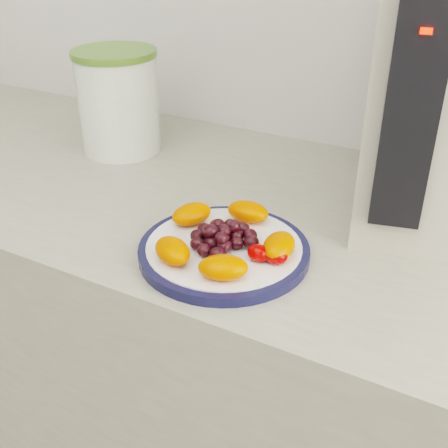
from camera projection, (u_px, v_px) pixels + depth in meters
The scene contains 10 objects.
counter at pixel (230, 392), 1.15m from camera, with size 3.50×0.60×0.90m, color #A7A28E.
cabinet_face at pixel (230, 402), 1.17m from camera, with size 3.48×0.58×0.84m, color #9E865B.
plate_rim at pixel (224, 251), 0.77m from camera, with size 0.24×0.24×0.01m, color #111437.
plate_face at pixel (224, 250), 0.77m from camera, with size 0.21×0.21×0.02m, color white.
canister at pixel (119, 105), 1.07m from camera, with size 0.15×0.15×0.18m, color #457027.
canister_lid at pixel (114, 53), 1.02m from camera, with size 0.16×0.16×0.01m, color #557A2D.
appliance_body at pixel (447, 93), 0.80m from camera, with size 0.22×0.30×0.38m, color #B3AB99.
appliance_panel at pixel (410, 122), 0.68m from camera, with size 0.06×0.02×0.28m, color black.
appliance_led at pixel (426, 31), 0.61m from camera, with size 0.01×0.01×0.01m, color #FF0C05.
fruit_plate at pixel (225, 237), 0.76m from camera, with size 0.20×0.20×0.03m.
Camera 1 is at (0.39, 0.46, 1.32)m, focal length 45.00 mm.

